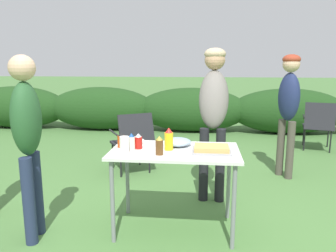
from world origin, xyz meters
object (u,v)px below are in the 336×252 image
folding_table (175,158)px  hot_sauce_bottle (121,140)px  food_tray (211,149)px  mayo_bottle (132,142)px  paper_cup_stack (125,145)px  standing_person_in_olive_jacket (214,103)px  standing_person_with_beanie (27,131)px  standing_person_in_dark_puffer (289,100)px  mustard_bottle (169,139)px  ketchup_bottle (138,141)px  plate_stack (132,142)px  mixing_bowl (178,142)px  camp_chair_green_behind_table (133,139)px  beer_bottle (159,146)px  camp_chair_near_hedge (318,123)px

folding_table → hot_sauce_bottle: hot_sauce_bottle is taller
food_tray → mayo_bottle: mayo_bottle is taller
paper_cup_stack → standing_person_in_olive_jacket: standing_person_in_olive_jacket is taller
paper_cup_stack → mayo_bottle: (0.04, 0.09, 0.00)m
standing_person_with_beanie → standing_person_in_dark_puffer: bearing=-61.0°
mustard_bottle → ketchup_bottle: (-0.27, 0.02, -0.03)m
paper_cup_stack → standing_person_in_dark_puffer: size_ratio=0.09×
folding_table → plate_stack: (-0.41, 0.16, 0.09)m
folding_table → mustard_bottle: (-0.05, -0.01, 0.17)m
mixing_bowl → hot_sauce_bottle: size_ratio=1.81×
mixing_bowl → camp_chair_green_behind_table: bearing=118.2°
camp_chair_green_behind_table → mayo_bottle: bearing=-108.3°
mayo_bottle → camp_chair_green_behind_table: 1.57m
folding_table → standing_person_with_beanie: standing_person_with_beanie is taller
beer_bottle → hot_sauce_bottle: beer_bottle is taller
camp_chair_green_behind_table → beer_bottle: bearing=-100.7°
ketchup_bottle → camp_chair_green_behind_table: size_ratio=0.16×
camp_chair_green_behind_table → camp_chair_near_hedge: bearing=-3.2°
folding_table → beer_bottle: 0.25m
folding_table → camp_chair_near_hedge: bearing=53.4°
camp_chair_green_behind_table → camp_chair_near_hedge: same height
standing_person_in_olive_jacket → food_tray: bearing=-90.0°
food_tray → camp_chair_near_hedge: camp_chair_near_hedge is taller
mixing_bowl → paper_cup_stack: (-0.42, -0.29, 0.03)m
hot_sauce_bottle → food_tray: bearing=-5.7°
mustard_bottle → standing_person_in_olive_jacket: standing_person_in_olive_jacket is taller
standing_person_in_dark_puffer → camp_chair_near_hedge: 1.72m
standing_person_in_dark_puffer → folding_table: bearing=-72.5°
standing_person_in_olive_jacket → camp_chair_near_hedge: (1.82, 2.13, -0.58)m
hot_sauce_bottle → standing_person_in_dark_puffer: 2.34m
folding_table → hot_sauce_bottle: size_ratio=8.19×
plate_stack → camp_chair_green_behind_table: (-0.28, 1.29, -0.29)m
mayo_bottle → hot_sauce_bottle: 0.14m
paper_cup_stack → mayo_bottle: mayo_bottle is taller
ketchup_bottle → mustard_bottle: bearing=-3.2°
mixing_bowl → paper_cup_stack: 0.51m
folding_table → beer_bottle: (-0.11, -0.16, 0.15)m
mayo_bottle → standing_person_in_dark_puffer: size_ratio=0.09×
mustard_bottle → mayo_bottle: 0.32m
mustard_bottle → beer_bottle: (-0.06, -0.15, -0.02)m
plate_stack → standing_person_with_beanie: bearing=-149.8°
camp_chair_green_behind_table → camp_chair_near_hedge: (2.86, 1.46, 0.00)m
mustard_bottle → mayo_bottle: size_ratio=1.31×
mustard_bottle → standing_person_with_beanie: standing_person_with_beanie is taller
folding_table → camp_chair_green_behind_table: camp_chair_green_behind_table is taller
paper_cup_stack → camp_chair_near_hedge: (2.58, 3.06, -0.34)m
standing_person_in_olive_jacket → camp_chair_green_behind_table: bearing=149.7°
standing_person_in_dark_puffer → mixing_bowl: bearing=-75.1°
food_tray → plate_stack: food_tray is taller
food_tray → camp_chair_green_behind_table: size_ratio=0.39×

